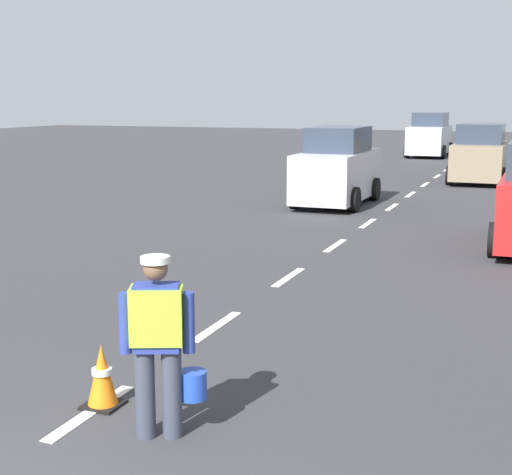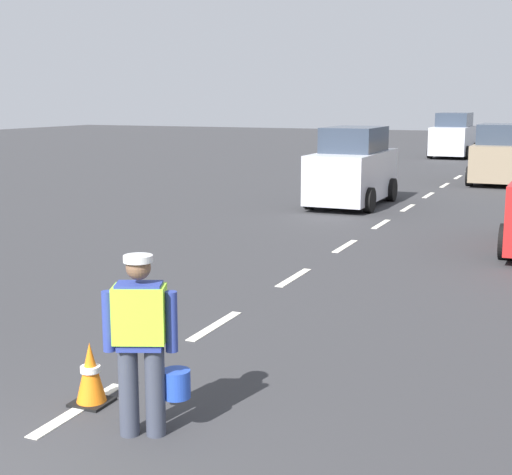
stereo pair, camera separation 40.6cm
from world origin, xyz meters
The scene contains 7 objects.
ground_plane centered at (0.00, 21.00, 0.00)m, with size 96.00×96.00×0.00m, color #333335.
lane_center_line centered at (0.00, 25.20, 0.00)m, with size 0.14×46.40×0.01m.
road_worker centered at (0.90, 2.50, 0.93)m, with size 0.68×0.55×1.67m.
traffic_cone_near centered at (0.03, 2.88, 0.32)m, with size 0.36×0.36×0.64m.
car_outgoing_far centered at (1.70, 25.10, 0.98)m, with size 2.01×3.89×2.12m.
car_oncoming_third centered at (-1.86, 36.99, 1.06)m, with size 2.04×4.37×2.28m.
car_oncoming_second centered at (-1.61, 17.70, 1.03)m, with size 1.89×4.07×2.21m.
Camera 1 is at (4.00, -3.11, 3.02)m, focal length 52.59 mm.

